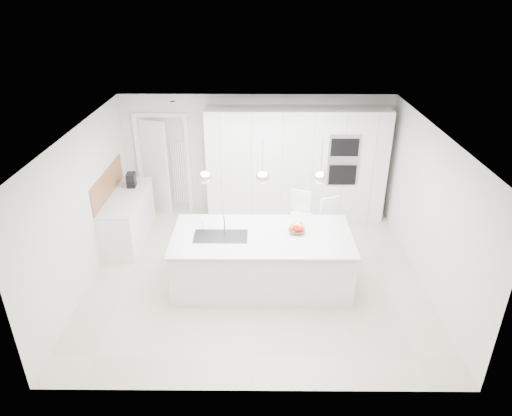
{
  "coord_description": "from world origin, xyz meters",
  "views": [
    {
      "loc": [
        0.05,
        -6.49,
        4.48
      ],
      "look_at": [
        0.0,
        0.3,
        1.1
      ],
      "focal_mm": 32.0,
      "sensor_mm": 36.0,
      "label": 1
    }
  ],
  "objects_px": {
    "fruit_bowl": "(297,231)",
    "bar_stool_left": "(301,224)",
    "espresso_machine": "(131,180)",
    "bar_stool_right": "(329,230)",
    "island_base": "(262,262)"
  },
  "relations": [
    {
      "from": "island_base",
      "to": "fruit_bowl",
      "type": "height_order",
      "value": "fruit_bowl"
    },
    {
      "from": "espresso_machine",
      "to": "bar_stool_right",
      "type": "height_order",
      "value": "espresso_machine"
    },
    {
      "from": "espresso_machine",
      "to": "island_base",
      "type": "bearing_deg",
      "value": -42.59
    },
    {
      "from": "espresso_machine",
      "to": "bar_stool_left",
      "type": "distance_m",
      "value": 3.4
    },
    {
      "from": "espresso_machine",
      "to": "bar_stool_left",
      "type": "height_order",
      "value": "espresso_machine"
    },
    {
      "from": "espresso_machine",
      "to": "fruit_bowl",
      "type": "bearing_deg",
      "value": -35.55
    },
    {
      "from": "fruit_bowl",
      "to": "bar_stool_left",
      "type": "distance_m",
      "value": 0.95
    },
    {
      "from": "espresso_machine",
      "to": "bar_stool_right",
      "type": "relative_size",
      "value": 0.24
    },
    {
      "from": "fruit_bowl",
      "to": "bar_stool_left",
      "type": "xyz_separation_m",
      "value": [
        0.15,
        0.87,
        -0.35
      ]
    },
    {
      "from": "fruit_bowl",
      "to": "bar_stool_left",
      "type": "bearing_deg",
      "value": 80.12
    },
    {
      "from": "island_base",
      "to": "fruit_bowl",
      "type": "xyz_separation_m",
      "value": [
        0.55,
        0.13,
        0.5
      ]
    },
    {
      "from": "island_base",
      "to": "bar_stool_left",
      "type": "xyz_separation_m",
      "value": [
        0.7,
        1.0,
        0.15
      ]
    },
    {
      "from": "fruit_bowl",
      "to": "espresso_machine",
      "type": "relative_size",
      "value": 1.01
    },
    {
      "from": "espresso_machine",
      "to": "bar_stool_right",
      "type": "distance_m",
      "value": 3.91
    },
    {
      "from": "island_base",
      "to": "bar_stool_right",
      "type": "relative_size",
      "value": 2.51
    }
  ]
}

